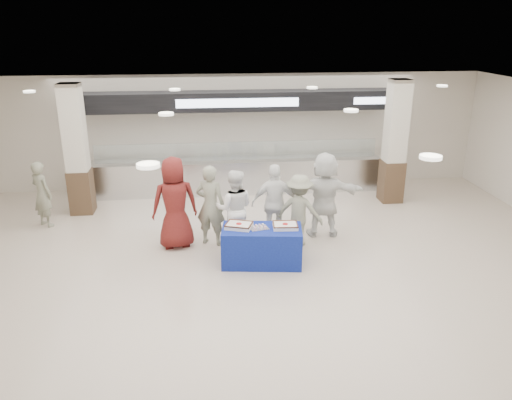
{
  "coord_description": "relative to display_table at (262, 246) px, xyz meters",
  "views": [
    {
      "loc": [
        -0.93,
        -7.98,
        4.55
      ],
      "look_at": [
        0.1,
        1.6,
        1.09
      ],
      "focal_mm": 35.0,
      "sensor_mm": 36.0,
      "label": 1
    }
  ],
  "objects": [
    {
      "name": "civilian_maroon",
      "position": [
        -1.71,
        0.99,
        0.61
      ],
      "size": [
        1.06,
        0.8,
        1.96
      ],
      "primitive_type": "imported",
      "rotation": [
        0.0,
        0.0,
        3.34
      ],
      "color": "maroon",
      "rests_on": "ground"
    },
    {
      "name": "civilian_white",
      "position": [
        1.53,
        1.25,
        0.58
      ],
      "size": [
        1.83,
        0.76,
        1.91
      ],
      "primitive_type": "imported",
      "rotation": [
        0.0,
        0.0,
        3.03
      ],
      "color": "white",
      "rests_on": "ground"
    },
    {
      "name": "soldier_a",
      "position": [
        -0.97,
        1.05,
        0.5
      ],
      "size": [
        0.75,
        0.63,
        1.76
      ],
      "primitive_type": "imported",
      "rotation": [
        0.0,
        0.0,
        2.77
      ],
      "color": "gray",
      "rests_on": "ground"
    },
    {
      "name": "ground",
      "position": [
        -0.14,
        -0.9,
        -0.38
      ],
      "size": [
        14.0,
        14.0,
        0.0
      ],
      "primitive_type": "plane",
      "color": "beige",
      "rests_on": "ground"
    },
    {
      "name": "chef_tall",
      "position": [
        -0.47,
        0.9,
        0.47
      ],
      "size": [
        0.88,
        0.72,
        1.68
      ],
      "primitive_type": "imported",
      "rotation": [
        0.0,
        0.0,
        3.04
      ],
      "color": "white",
      "rests_on": "ground"
    },
    {
      "name": "soldier_bg",
      "position": [
        -4.83,
        2.49,
        0.41
      ],
      "size": [
        0.68,
        0.64,
        1.56
      ],
      "primitive_type": "imported",
      "rotation": [
        0.0,
        0.0,
        2.48
      ],
      "color": "gray",
      "rests_on": "ground"
    },
    {
      "name": "column_right",
      "position": [
        3.86,
        3.3,
        1.15
      ],
      "size": [
        0.55,
        0.55,
        3.2
      ],
      "color": "#3C2A1B",
      "rests_on": "ground"
    },
    {
      "name": "cupcake_tray",
      "position": [
        -0.06,
        0.01,
        0.4
      ],
      "size": [
        0.4,
        0.33,
        0.06
      ],
      "color": "#A1A1A5",
      "rests_on": "display_table"
    },
    {
      "name": "column_left",
      "position": [
        -4.14,
        3.3,
        1.15
      ],
      "size": [
        0.55,
        0.55,
        3.2
      ],
      "color": "#3C2A1B",
      "rests_on": "ground"
    },
    {
      "name": "chef_short",
      "position": [
        0.41,
        1.04,
        0.49
      ],
      "size": [
        1.05,
        0.5,
        1.74
      ],
      "primitive_type": "imported",
      "rotation": [
        0.0,
        0.0,
        3.06
      ],
      "color": "white",
      "rests_on": "ground"
    },
    {
      "name": "soldier_b",
      "position": [
        0.89,
        0.79,
        0.41
      ],
      "size": [
        1.16,
        0.93,
        1.57
      ],
      "primitive_type": "imported",
      "rotation": [
        0.0,
        0.0,
        2.75
      ],
      "color": "gray",
      "rests_on": "ground"
    },
    {
      "name": "serving_line",
      "position": [
        -0.14,
        4.49,
        0.78
      ],
      "size": [
        8.7,
        0.85,
        2.8
      ],
      "color": "silver",
      "rests_on": "ground"
    },
    {
      "name": "display_table",
      "position": [
        0.0,
        0.0,
        0.0
      ],
      "size": [
        1.64,
        0.97,
        0.75
      ],
      "primitive_type": "cube",
      "rotation": [
        0.0,
        0.0,
        -0.13
      ],
      "color": "navy",
      "rests_on": "ground"
    },
    {
      "name": "sheet_cake_right",
      "position": [
        0.46,
        -0.02,
        0.42
      ],
      "size": [
        0.5,
        0.4,
        0.1
      ],
      "color": "white",
      "rests_on": "display_table"
    },
    {
      "name": "sheet_cake_left",
      "position": [
        -0.44,
        0.08,
        0.43
      ],
      "size": [
        0.59,
        0.53,
        0.1
      ],
      "color": "white",
      "rests_on": "display_table"
    }
  ]
}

